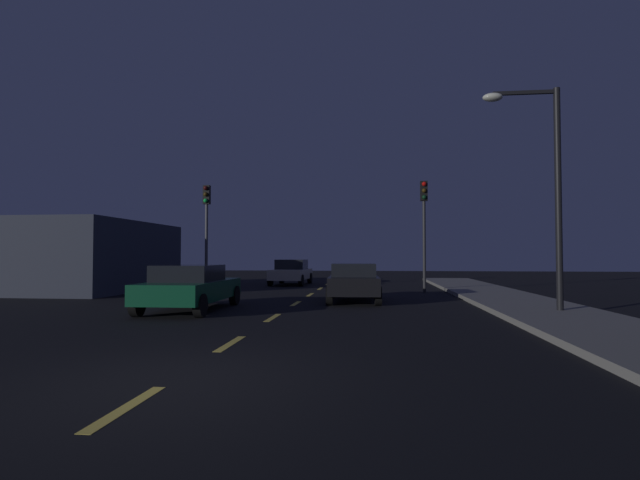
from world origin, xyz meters
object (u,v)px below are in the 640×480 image
Objects in this scene: car_adjacent_lane at (191,287)px; traffic_signal_right at (424,214)px; car_oncoming_far at (291,272)px; street_lamp_right at (544,175)px; traffic_signal_left at (206,217)px; car_stopped_ahead at (354,282)px.

traffic_signal_right is at bearing 45.85° from car_adjacent_lane.
car_oncoming_far is 16.54m from street_lamp_right.
car_oncoming_far is at bearing 86.46° from car_adjacent_lane.
traffic_signal_right is at bearing 106.99° from street_lamp_right.
traffic_signal_left is 15.04m from street_lamp_right.
car_adjacent_lane is (2.40, -8.03, -2.80)m from traffic_signal_left.
traffic_signal_right is 1.20× the size of car_stopped_ahead.
car_stopped_ahead reaches higher than car_adjacent_lane.
traffic_signal_right is 11.54m from car_adjacent_lane.
traffic_signal_right reaches higher than car_stopped_ahead.
traffic_signal_left is 1.25× the size of car_oncoming_far.
car_adjacent_lane is at bearing -93.54° from car_oncoming_far.
street_lamp_right reaches higher than car_stopped_ahead.
traffic_signal_right reaches higher than car_oncoming_far.
car_oncoming_far is (-6.98, 5.10, -2.80)m from traffic_signal_right.
car_stopped_ahead is at bearing -67.65° from car_oncoming_far.
car_adjacent_lane is at bearing 179.68° from street_lamp_right.
car_oncoming_far is (-3.97, 9.66, 0.02)m from car_stopped_ahead.
street_lamp_right is (9.46, -13.19, 3.18)m from car_oncoming_far.
traffic_signal_left is at bearing 106.66° from car_adjacent_lane.
car_oncoming_far is at bearing 125.64° from street_lamp_right.
car_adjacent_lane is 1.12× the size of car_oncoming_far.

